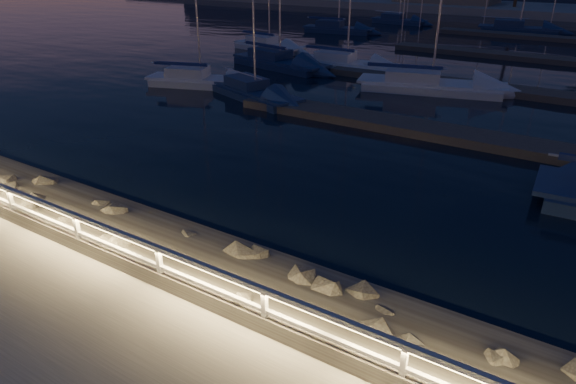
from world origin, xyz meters
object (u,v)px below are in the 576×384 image
sailboat_b (253,91)px  sailboat_g (427,84)px  sailboat_m (398,20)px  sailboat_n (517,28)px  sailboat_f (278,61)px  guard_rail (223,283)px  sailboat_j (345,63)px  sailboat_i (337,28)px  sailboat_e (268,45)px  sailboat_a (199,79)px

sailboat_b → sailboat_g: size_ratio=0.80×
sailboat_m → sailboat_n: sailboat_n is taller
sailboat_f → sailboat_b: bearing=-54.1°
guard_rail → sailboat_g: (-3.64, 24.04, -0.92)m
sailboat_g → sailboat_j: (-7.31, 3.23, -0.02)m
sailboat_i → guard_rail: bearing=-73.8°
sailboat_f → sailboat_j: size_ratio=1.07×
sailboat_b → sailboat_g: 10.70m
sailboat_j → sailboat_m: bearing=101.4°
sailboat_m → guard_rail: bearing=-68.8°
sailboat_b → sailboat_f: 8.92m
sailboat_i → sailboat_j: 18.58m
sailboat_f → sailboat_m: bearing=105.7°
sailboat_b → sailboat_i: (-8.48, 26.46, 0.04)m
sailboat_e → sailboat_j: 9.77m
sailboat_f → sailboat_g: bearing=6.4°
guard_rail → sailboat_b: sailboat_b is taller
sailboat_n → sailboat_i: bearing=-154.8°
sailboat_i → sailboat_e: bearing=-98.6°
sailboat_m → sailboat_g: bearing=-61.9°
sailboat_b → sailboat_m: sailboat_b is taller
sailboat_i → sailboat_n: size_ratio=0.91×
sailboat_f → guard_rail: bearing=-47.1°
sailboat_g → sailboat_i: size_ratio=1.18×
sailboat_m → sailboat_a: bearing=-84.9°
sailboat_b → sailboat_n: (7.58, 36.98, 0.04)m
sailboat_j → sailboat_m: sailboat_j is taller
sailboat_a → sailboat_j: size_ratio=0.92×
sailboat_b → sailboat_n: 37.75m
sailboat_b → sailboat_f: size_ratio=0.86×
guard_rail → sailboat_j: 29.41m
sailboat_j → sailboat_i: bearing=117.2°
sailboat_g → sailboat_m: 33.11m
sailboat_e → sailboat_f: size_ratio=0.86×
guard_rail → sailboat_i: bearing=114.9°
sailboat_f → sailboat_g: size_ratio=0.93×
guard_rail → sailboat_j: bearing=111.9°
guard_rail → sailboat_e: (-20.12, 30.65, -0.94)m
sailboat_a → sailboat_g: size_ratio=0.80×
sailboat_a → sailboat_j: bearing=41.6°
sailboat_f → sailboat_j: bearing=38.0°
sailboat_b → sailboat_m: bearing=118.5°
sailboat_b → sailboat_e: size_ratio=1.00×
sailboat_g → sailboat_n: size_ratio=1.07×
sailboat_g → sailboat_n: bearing=75.6°
sailboat_n → sailboat_e: bearing=-132.6°
sailboat_i → sailboat_m: size_ratio=1.12×
sailboat_a → sailboat_m: (-1.17, 36.62, -0.01)m
sailboat_j → sailboat_n: sailboat_n is taller
sailboat_a → sailboat_n: (12.29, 36.47, 0.02)m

